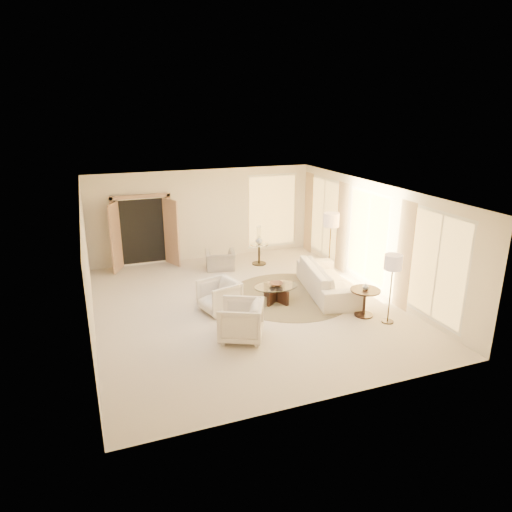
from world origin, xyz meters
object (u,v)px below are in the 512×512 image
object	(u,v)px
end_vase	(366,287)
bowl	(276,284)
side_vase	(259,240)
armchair_right	(241,319)
end_table	(365,298)
accent_chair	(220,257)
side_table	(259,252)
coffee_table	(276,291)
armchair_left	(219,295)
floor_lamp_near	(331,223)
floor_lamp_far	(393,265)
sofa	(328,280)

from	to	relation	value
end_vase	bowl	bearing A→B (deg)	137.13
bowl	side_vase	distance (m)	2.87
armchair_right	end_table	bearing A→B (deg)	116.64
accent_chair	side_table	bearing A→B (deg)	-166.46
coffee_table	armchair_left	bearing A→B (deg)	-177.73
end_table	end_vase	xyz separation A→B (m)	(0.00, -0.00, 0.28)
floor_lamp_near	floor_lamp_far	size ratio (longest dim) A/B	1.15
armchair_right	coffee_table	size ratio (longest dim) A/B	0.65
bowl	end_vase	bearing A→B (deg)	-42.87
side_vase	side_table	bearing A→B (deg)	90.00
coffee_table	floor_lamp_far	bearing A→B (deg)	-45.83
armchair_left	end_table	xyz separation A→B (m)	(3.05, -1.41, 0.02)
coffee_table	side_table	distance (m)	2.85
floor_lamp_far	accent_chair	bearing A→B (deg)	118.34
end_vase	armchair_right	bearing A→B (deg)	-179.10
armchair_right	floor_lamp_far	size ratio (longest dim) A/B	0.56
armchair_right	sofa	bearing A→B (deg)	143.60
accent_chair	floor_lamp_near	distance (m)	3.39
coffee_table	floor_lamp_far	world-z (taller)	floor_lamp_far
accent_chair	coffee_table	xyz separation A→B (m)	(0.64, -2.74, -0.12)
end_table	floor_lamp_far	bearing A→B (deg)	-57.00
armchair_right	floor_lamp_far	bearing A→B (deg)	108.28
armchair_left	armchair_right	world-z (taller)	armchair_right
armchair_right	floor_lamp_near	bearing A→B (deg)	152.68
armchair_left	side_table	distance (m)	3.52
armchair_right	end_vase	distance (m)	3.02
armchair_left	side_vase	bearing A→B (deg)	129.00
accent_chair	floor_lamp_near	xyz separation A→B (m)	(2.76, -1.58, 1.18)
side_table	armchair_right	bearing A→B (deg)	-115.44
coffee_table	end_table	bearing A→B (deg)	-42.87
floor_lamp_far	side_vase	xyz separation A→B (m)	(-1.28, 4.73, -0.58)
floor_lamp_near	bowl	xyz separation A→B (m)	(-2.12, -1.16, -1.10)
coffee_table	end_table	size ratio (longest dim) A/B	2.00
armchair_left	side_vase	world-z (taller)	side_vase
armchair_left	accent_chair	distance (m)	2.92
end_table	side_table	bearing A→B (deg)	102.83
coffee_table	accent_chair	bearing A→B (deg)	103.08
side_vase	floor_lamp_far	bearing A→B (deg)	-74.85
armchair_right	side_table	distance (m)	4.76
bowl	floor_lamp_far	bearing A→B (deg)	-45.83
sofa	armchair_left	xyz separation A→B (m)	(-2.92, -0.07, 0.04)
accent_chair	bowl	size ratio (longest dim) A/B	2.57
side_table	sofa	bearing A→B (deg)	-73.27
sofa	end_table	distance (m)	1.48
floor_lamp_far	sofa	bearing A→B (deg)	102.88
accent_chair	armchair_right	bearing A→B (deg)	91.12
coffee_table	end_vase	world-z (taller)	end_vase
accent_chair	bowl	distance (m)	2.82
side_vase	end_table	bearing A→B (deg)	-77.17
bowl	side_vase	size ratio (longest dim) A/B	1.39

